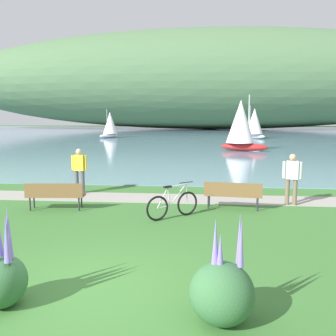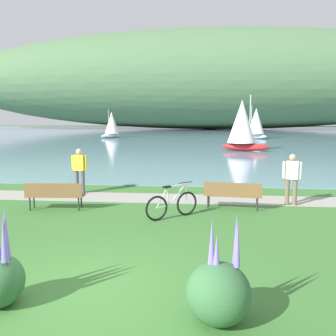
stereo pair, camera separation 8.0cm
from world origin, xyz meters
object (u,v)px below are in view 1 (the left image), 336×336
at_px(park_bench_near_camera, 55,194).
at_px(park_bench_further_along, 233,193).
at_px(person_at_shoreline, 79,168).
at_px(sailboat_nearest_to_shore, 241,125).
at_px(person_on_the_grass, 292,176).
at_px(sailboat_mid_bay, 254,123).
at_px(bicycle_leaning_near_bench, 173,204).
at_px(sailboat_toward_hillside, 110,124).

height_order(park_bench_near_camera, park_bench_further_along, same).
distance_m(person_at_shoreline, sailboat_nearest_to_shore, 18.97).
distance_m(person_on_the_grass, sailboat_nearest_to_shore, 18.44).
height_order(park_bench_near_camera, sailboat_mid_bay, sailboat_mid_bay).
bearing_deg(bicycle_leaning_near_bench, sailboat_nearest_to_shore, 78.65).
bearing_deg(person_on_the_grass, bicycle_leaning_near_bench, -153.73).
relative_size(person_at_shoreline, sailboat_mid_bay, 0.41).
distance_m(park_bench_near_camera, bicycle_leaning_near_bench, 3.79).
bearing_deg(park_bench_further_along, person_on_the_grass, 19.93).
xyz_separation_m(bicycle_leaning_near_bench, sailboat_nearest_to_shore, (4.07, 20.26, 1.79)).
bearing_deg(park_bench_near_camera, bicycle_leaning_near_bench, -8.27).
bearing_deg(bicycle_leaning_near_bench, sailboat_mid_bay, 78.52).
height_order(person_at_shoreline, person_on_the_grass, same).
height_order(bicycle_leaning_near_bench, sailboat_toward_hillside, sailboat_toward_hillside).
bearing_deg(person_on_the_grass, sailboat_mid_bay, 84.03).
relative_size(person_at_shoreline, person_on_the_grass, 1.00).
bearing_deg(sailboat_toward_hillside, park_bench_further_along, -70.15).
xyz_separation_m(bicycle_leaning_near_bench, person_at_shoreline, (-3.79, 3.04, 0.58)).
distance_m(person_on_the_grass, sailboat_mid_bay, 34.69).
relative_size(park_bench_near_camera, person_on_the_grass, 1.07).
relative_size(person_at_shoreline, sailboat_toward_hillside, 0.47).
relative_size(bicycle_leaning_near_bench, sailboat_nearest_to_shore, 0.31).
bearing_deg(park_bench_further_along, sailboat_mid_bay, 81.01).
relative_size(sailboat_nearest_to_shore, sailboat_toward_hillside, 1.24).
relative_size(park_bench_further_along, person_on_the_grass, 1.08).
distance_m(park_bench_near_camera, park_bench_further_along, 5.59).
relative_size(park_bench_near_camera, person_at_shoreline, 1.07).
distance_m(park_bench_near_camera, person_on_the_grass, 7.66).
bearing_deg(person_at_shoreline, park_bench_near_camera, -89.04).
bearing_deg(person_on_the_grass, park_bench_near_camera, -170.04).
distance_m(park_bench_further_along, bicycle_leaning_near_bench, 2.15).
relative_size(park_bench_near_camera, sailboat_toward_hillside, 0.50).
xyz_separation_m(park_bench_near_camera, bicycle_leaning_near_bench, (3.74, -0.54, -0.12)).
xyz_separation_m(bicycle_leaning_near_bench, sailboat_mid_bay, (7.39, 36.36, 1.59)).
bearing_deg(person_on_the_grass, sailboat_toward_hillside, 113.01).
bearing_deg(sailboat_mid_bay, person_on_the_grass, -95.97).
distance_m(park_bench_further_along, person_on_the_grass, 2.14).
xyz_separation_m(person_at_shoreline, sailboat_toward_hillside, (-7.25, 33.73, 0.79)).
bearing_deg(person_at_shoreline, park_bench_further_along, -18.62).
xyz_separation_m(person_at_shoreline, sailboat_mid_bay, (11.17, 33.32, 1.01)).
bearing_deg(person_at_shoreline, sailboat_nearest_to_shore, 65.49).
height_order(person_at_shoreline, sailboat_nearest_to_shore, sailboat_nearest_to_shore).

